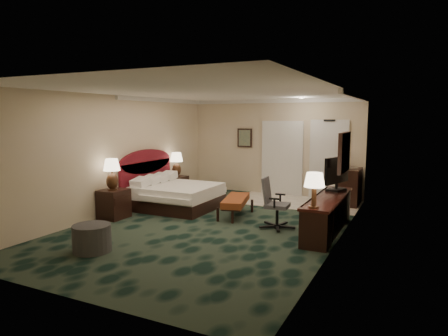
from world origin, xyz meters
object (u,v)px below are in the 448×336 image
at_px(bed, 178,197).
at_px(lamp_far, 177,164).
at_px(nightstand_far, 177,187).
at_px(minibar, 350,187).
at_px(ottoman, 92,238).
at_px(lamp_near, 112,174).
at_px(desk_chair, 277,203).
at_px(desk, 328,215).
at_px(nightstand_near, 114,204).
at_px(bed_bench, 236,207).
at_px(tv, 337,174).

distance_m(bed, lamp_far, 1.51).
height_order(bed, lamp_far, lamp_far).
distance_m(nightstand_far, lamp_far, 0.62).
bearing_deg(bed, nightstand_far, 123.31).
height_order(bed, minibar, minibar).
height_order(ottoman, minibar, minibar).
relative_size(nightstand_far, lamp_near, 0.85).
height_order(ottoman, desk_chair, desk_chair).
xyz_separation_m(nightstand_far, ottoman, (1.19, -4.44, -0.07)).
bearing_deg(desk, nightstand_near, -168.13).
bearing_deg(desk_chair, bed, 162.43).
bearing_deg(desk, desk_chair, -172.00).
xyz_separation_m(bed, lamp_near, (-0.72, -1.48, 0.69)).
relative_size(nightstand_far, desk, 0.24).
distance_m(lamp_far, desk_chair, 3.95).
xyz_separation_m(nightstand_near, desk, (4.44, 0.93, 0.03)).
bearing_deg(nightstand_far, ottoman, -75.00).
distance_m(ottoman, minibar, 6.42).
relative_size(lamp_near, minibar, 0.74).
height_order(nightstand_far, bed_bench, nightstand_far).
height_order(desk, desk_chair, desk_chair).
xyz_separation_m(lamp_near, desk, (4.43, 0.97, -0.63)).
distance_m(bed, nightstand_near, 1.61).
height_order(nightstand_far, lamp_far, lamp_far).
height_order(nightstand_near, bed_bench, nightstand_near).
bearing_deg(nightstand_far, bed, -56.69).
bearing_deg(bed, desk_chair, -13.05).
bearing_deg(lamp_far, desk, -20.22).
bearing_deg(ottoman, nightstand_far, 105.00).
xyz_separation_m(lamp_far, minibar, (4.46, 1.09, -0.45)).
bearing_deg(bed, lamp_far, 123.58).
bearing_deg(tv, desk, -74.19).
relative_size(lamp_far, bed_bench, 0.51).
relative_size(tv, minibar, 0.98).
distance_m(nightstand_far, desk_chair, 3.94).
bearing_deg(desk, bed, 172.32).
relative_size(nightstand_near, tv, 0.70).
bearing_deg(tv, nightstand_far, -174.67).
distance_m(lamp_near, desk, 4.58).
bearing_deg(tv, nightstand_near, -142.58).
distance_m(bed_bench, ottoman, 3.37).
bearing_deg(desk_chair, bed_bench, 151.63).
xyz_separation_m(ottoman, desk_chair, (2.31, 2.65, 0.28)).
relative_size(lamp_far, tv, 0.73).
relative_size(bed_bench, minibar, 1.39).
xyz_separation_m(bed, tv, (3.73, 0.19, 0.77)).
height_order(lamp_far, bed_bench, lamp_far).
xyz_separation_m(nightstand_near, nightstand_far, (-0.02, 2.58, -0.03)).
distance_m(lamp_far, ottoman, 4.65).
bearing_deg(lamp_far, minibar, 13.69).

